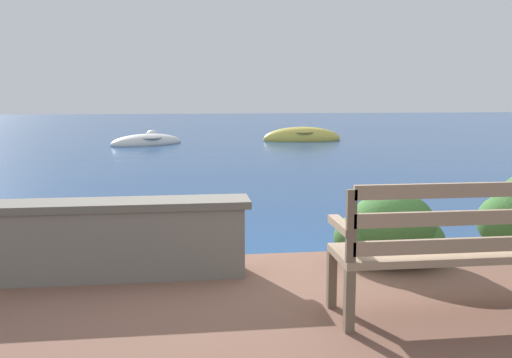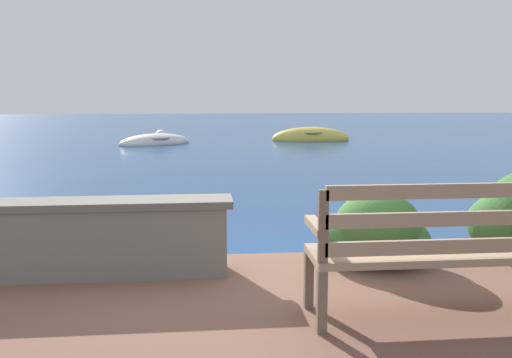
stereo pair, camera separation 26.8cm
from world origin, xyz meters
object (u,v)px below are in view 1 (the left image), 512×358
object	(u,v)px
park_bench	(463,245)
rowboat_nearest	(147,143)
mooring_buoy	(152,137)
rowboat_mid	(302,139)

from	to	relation	value
park_bench	rowboat_nearest	distance (m)	15.68
rowboat_nearest	park_bench	bearing A→B (deg)	68.83
mooring_buoy	rowboat_nearest	bearing A→B (deg)	-91.78
park_bench	rowboat_mid	distance (m)	16.42
mooring_buoy	rowboat_mid	bearing A→B (deg)	-13.75
park_bench	rowboat_nearest	xyz separation A→B (m)	(-2.98, 15.38, -0.65)
rowboat_nearest	rowboat_mid	world-z (taller)	rowboat_mid
rowboat_nearest	rowboat_mid	xyz separation A→B (m)	(5.33, 0.85, 0.02)
park_bench	rowboat_mid	bearing A→B (deg)	83.01
rowboat_nearest	rowboat_mid	size ratio (longest dim) A/B	0.97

